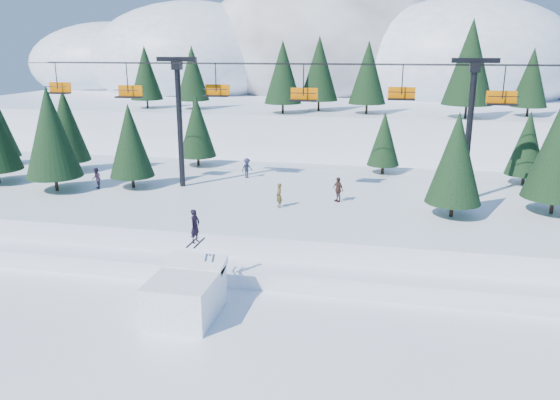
% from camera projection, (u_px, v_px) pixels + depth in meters
% --- Properties ---
extents(ground, '(160.00, 160.00, 0.00)m').
position_uv_depth(ground, '(221.00, 332.00, 26.70)').
color(ground, white).
rests_on(ground, ground).
extents(mid_shelf, '(70.00, 22.00, 2.50)m').
position_uv_depth(mid_shelf, '(290.00, 207.00, 43.33)').
color(mid_shelf, white).
rests_on(mid_shelf, ground).
extents(berm, '(70.00, 6.00, 1.10)m').
position_uv_depth(berm, '(260.00, 262.00, 34.09)').
color(berm, white).
rests_on(berm, ground).
extents(mountain_ridge, '(119.00, 60.60, 26.46)m').
position_uv_depth(mountain_ridge, '(322.00, 71.00, 94.24)').
color(mountain_ridge, white).
rests_on(mountain_ridge, ground).
extents(jump_kicker, '(3.25, 4.43, 5.32)m').
position_uv_depth(jump_kicker, '(186.00, 293.00, 28.12)').
color(jump_kicker, white).
rests_on(jump_kicker, ground).
extents(chairlift, '(46.33, 3.21, 10.28)m').
position_uv_depth(chairlift, '(300.00, 105.00, 41.06)').
color(chairlift, black).
rests_on(chairlift, mid_shelf).
extents(conifer_stand, '(61.88, 16.60, 9.46)m').
position_uv_depth(conifer_stand, '(338.00, 137.00, 41.69)').
color(conifer_stand, black).
rests_on(conifer_stand, mid_shelf).
extents(distant_skiers, '(29.36, 9.39, 1.85)m').
position_uv_depth(distant_skiers, '(264.00, 180.00, 43.12)').
color(distant_skiers, '#432921').
rests_on(distant_skiers, mid_shelf).
extents(banner_near, '(2.83, 0.49, 0.90)m').
position_uv_depth(banner_near, '(395.00, 292.00, 29.92)').
color(banner_near, black).
rests_on(banner_near, ground).
extents(banner_far, '(2.85, 0.28, 0.90)m').
position_uv_depth(banner_far, '(433.00, 287.00, 30.54)').
color(banner_far, black).
rests_on(banner_far, ground).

